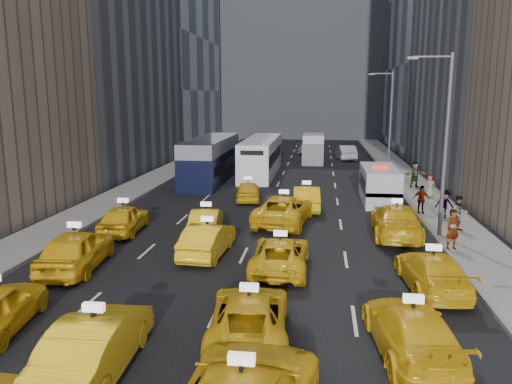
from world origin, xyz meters
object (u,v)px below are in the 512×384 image
at_px(double_decker, 211,160).
at_px(nypd_van, 379,185).
at_px(city_bus, 261,157).
at_px(box_truck, 313,149).
at_px(pedestrian_0, 453,229).

bearing_deg(double_decker, nypd_van, -21.68).
distance_m(city_bus, box_truck, 9.93).
bearing_deg(pedestrian_0, nypd_van, 76.85).
xyz_separation_m(nypd_van, box_truck, (-4.70, 19.43, 0.29)).
bearing_deg(city_bus, pedestrian_0, -69.25).
xyz_separation_m(nypd_van, double_decker, (-12.88, 6.78, 0.60)).
distance_m(nypd_van, double_decker, 14.57).
height_order(city_bus, pedestrian_0, city_bus).
xyz_separation_m(city_bus, box_truck, (4.47, 8.87, -0.17)).
relative_size(double_decker, pedestrian_0, 6.49).
bearing_deg(box_truck, nypd_van, -74.10).
xyz_separation_m(double_decker, pedestrian_0, (14.96, -17.48, -0.64)).
height_order(double_decker, box_truck, double_decker).
bearing_deg(double_decker, box_truck, 63.19).
height_order(double_decker, city_bus, double_decker).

